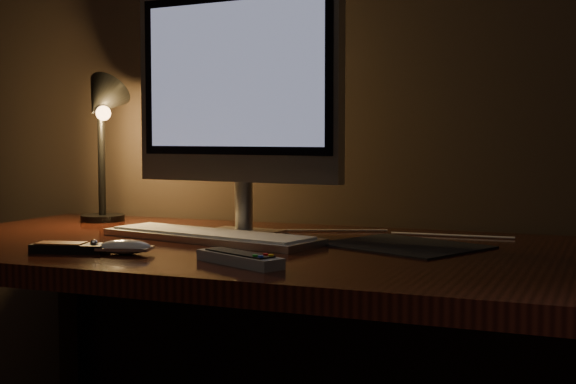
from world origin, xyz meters
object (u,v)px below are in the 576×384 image
at_px(desk_lamp, 101,122).
at_px(monitor, 237,92).
at_px(media_remote, 70,248).
at_px(tv_remote, 239,258).
at_px(desk, 300,305).
at_px(keyboard, 210,236).
at_px(mouse, 125,249).

bearing_deg(desk_lamp, monitor, -32.71).
relative_size(media_remote, tv_remote, 0.80).
bearing_deg(desk, keyboard, -164.54).
relative_size(monitor, media_remote, 3.58).
xyz_separation_m(desk, tv_remote, (0.01, -0.31, 0.14)).
relative_size(desk, mouse, 16.74).
distance_m(mouse, tv_remote, 0.24).
xyz_separation_m(tv_remote, desk_lamp, (-0.59, 0.45, 0.24)).
height_order(desk, monitor, monitor).
bearing_deg(desk, media_remote, -137.50).
relative_size(monitor, tv_remote, 2.85).
xyz_separation_m(mouse, desk_lamp, (-0.34, 0.42, 0.24)).
xyz_separation_m(keyboard, media_remote, (-0.15, -0.25, 0.00)).
bearing_deg(desk, mouse, -129.30).
relative_size(tv_remote, desk_lamp, 0.50).
xyz_separation_m(monitor, mouse, (-0.06, -0.33, -0.30)).
height_order(monitor, keyboard, monitor).
xyz_separation_m(keyboard, mouse, (-0.05, -0.23, 0.00)).
bearing_deg(tv_remote, monitor, 141.99).
bearing_deg(monitor, desk_lamp, 174.26).
distance_m(monitor, tv_remote, 0.50).
xyz_separation_m(desk, desk_lamp, (-0.57, 0.14, 0.38)).
distance_m(monitor, keyboard, 0.31).
xyz_separation_m(desk, keyboard, (-0.18, -0.05, 0.14)).
distance_m(monitor, desk_lamp, 0.42).
height_order(monitor, mouse, monitor).
bearing_deg(mouse, monitor, 64.18).
xyz_separation_m(mouse, media_remote, (-0.10, -0.02, 0.00)).
distance_m(mouse, media_remote, 0.11).
height_order(desk, media_remote, media_remote).
bearing_deg(mouse, tv_remote, -21.91).
distance_m(keyboard, desk_lamp, 0.50).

